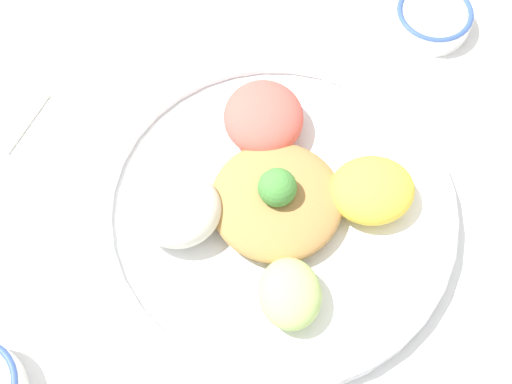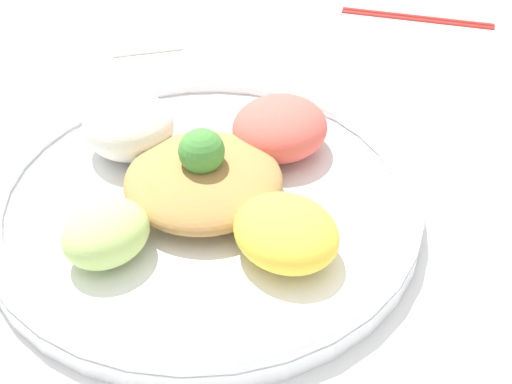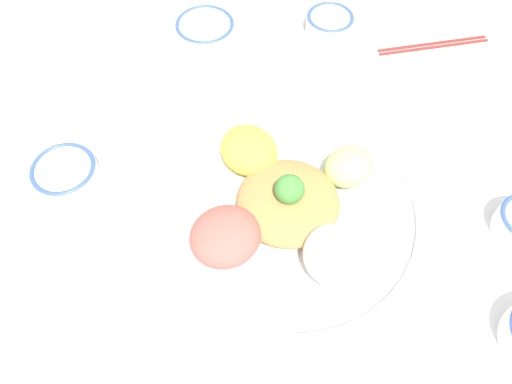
{
  "view_description": "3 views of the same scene",
  "coord_description": "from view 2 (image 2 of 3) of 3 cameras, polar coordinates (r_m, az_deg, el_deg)",
  "views": [
    {
      "loc": [
        -0.09,
        0.33,
        0.75
      ],
      "look_at": [
        0.01,
        -0.0,
        0.04
      ],
      "focal_mm": 50.0,
      "sensor_mm": 36.0,
      "label": 1
    },
    {
      "loc": [
        -0.51,
        0.14,
        0.45
      ],
      "look_at": [
        -0.03,
        -0.04,
        0.03
      ],
      "focal_mm": 50.0,
      "sensor_mm": 36.0,
      "label": 2
    },
    {
      "loc": [
        0.34,
        -0.1,
        0.64
      ],
      "look_at": [
        -0.04,
        -0.04,
        0.03
      ],
      "focal_mm": 35.0,
      "sensor_mm": 36.0,
      "label": 3
    }
  ],
  "objects": [
    {
      "name": "serving_spoon_main",
      "position": [
        0.96,
        -6.52,
        11.47
      ],
      "size": [
        0.04,
        0.13,
        0.01
      ],
      "rotation": [
        0.0,
        0.0,
        1.44
      ],
      "color": "beige",
      "rests_on": "ground_plane"
    },
    {
      "name": "ground_plane",
      "position": [
        0.7,
        -4.44,
        -0.95
      ],
      "size": [
        2.4,
        2.4,
        0.0
      ],
      "primitive_type": "plane",
      "color": "white"
    },
    {
      "name": "chopsticks_pair_far",
      "position": [
        1.05,
        12.77,
        13.52
      ],
      "size": [
        0.14,
        0.18,
        0.01
      ],
      "rotation": [
        0.0,
        0.0,
        0.95
      ],
      "color": "red",
      "rests_on": "ground_plane"
    },
    {
      "name": "salad_platter",
      "position": [
        0.67,
        -4.27,
        0.06
      ],
      "size": [
        0.41,
        0.41,
        0.1
      ],
      "color": "white",
      "rests_on": "ground_plane"
    }
  ]
}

